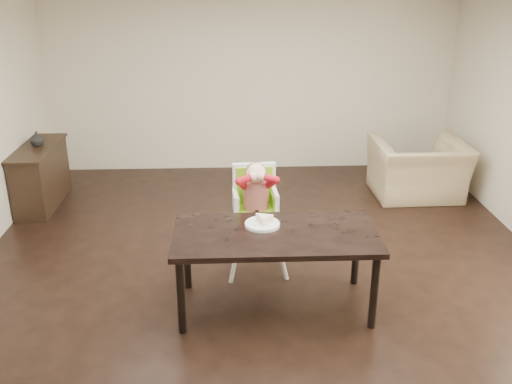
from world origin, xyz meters
TOP-DOWN VIEW (x-y plane):
  - ground at (0.00, 0.00)m, footprint 7.00×7.00m
  - room_walls at (0.00, 0.00)m, footprint 6.02×7.02m
  - dining_table at (0.07, -0.41)m, footprint 1.80×0.90m
  - high_chair at (-0.07, 0.35)m, footprint 0.51×0.51m
  - plate at (-0.03, -0.26)m, footprint 0.41×0.41m
  - armchair at (2.20, 2.20)m, footprint 1.20×0.80m
  - sideboard at (-2.78, 2.13)m, footprint 0.44×1.26m
  - vase at (-2.78, 2.19)m, footprint 0.21×0.22m

SIDE VIEW (x-z plane):
  - ground at x=0.00m, z-range 0.00..0.00m
  - sideboard at x=-2.78m, z-range 0.00..0.79m
  - armchair at x=2.20m, z-range 0.00..1.04m
  - dining_table at x=0.07m, z-range 0.30..1.05m
  - plate at x=-0.03m, z-range 0.74..0.83m
  - high_chair at x=-0.07m, z-range 0.24..1.38m
  - vase at x=-2.78m, z-range 0.79..0.97m
  - room_walls at x=0.00m, z-range 0.50..3.21m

